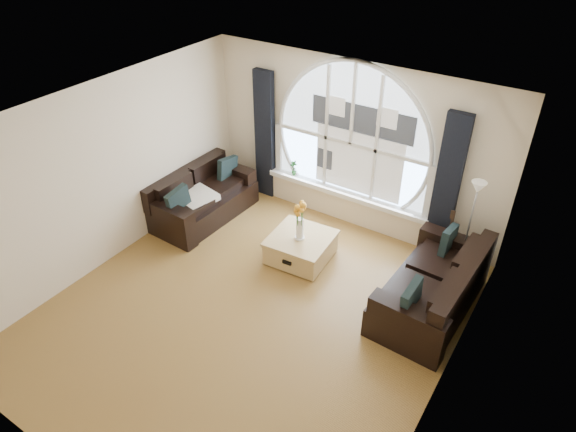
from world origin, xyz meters
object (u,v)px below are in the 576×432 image
at_px(coffee_chest, 301,246).
at_px(potted_plant, 294,168).
at_px(vase_flowers, 300,217).
at_px(sofa_left, 203,196).
at_px(floor_lamp, 467,232).
at_px(guitar, 449,238).
at_px(sofa_right, 431,285).

height_order(coffee_chest, potted_plant, potted_plant).
bearing_deg(coffee_chest, vase_flowers, -92.71).
relative_size(sofa_left, floor_lamp, 1.14).
xyz_separation_m(sofa_left, coffee_chest, (1.98, -0.08, -0.18)).
xyz_separation_m(vase_flowers, guitar, (1.90, 1.03, -0.26)).
bearing_deg(sofa_left, sofa_right, 1.41).
relative_size(sofa_left, sofa_right, 0.94).
bearing_deg(potted_plant, floor_lamp, -7.85).
xyz_separation_m(coffee_chest, vase_flowers, (0.00, -0.04, 0.57)).
xyz_separation_m(vase_flowers, potted_plant, (-0.96, 1.34, -0.10)).
bearing_deg(guitar, coffee_chest, -165.11).
bearing_deg(sofa_right, vase_flowers, -175.43).
bearing_deg(floor_lamp, coffee_chest, -157.93).
height_order(guitar, potted_plant, guitar).
bearing_deg(potted_plant, vase_flowers, -54.37).
xyz_separation_m(coffee_chest, floor_lamp, (2.15, 0.87, 0.58)).
distance_m(coffee_chest, guitar, 2.17).
xyz_separation_m(coffee_chest, potted_plant, (-0.96, 1.30, 0.47)).
bearing_deg(floor_lamp, guitar, 154.94).
height_order(floor_lamp, guitar, floor_lamp).
xyz_separation_m(sofa_left, vase_flowers, (1.99, -0.12, 0.39)).
height_order(vase_flowers, potted_plant, vase_flowers).
relative_size(coffee_chest, potted_plant, 3.35).
relative_size(guitar, potted_plant, 3.98).
bearing_deg(sofa_right, potted_plant, 159.42).
relative_size(floor_lamp, potted_plant, 6.01).
relative_size(sofa_right, floor_lamp, 1.22).
relative_size(sofa_left, coffee_chest, 2.05).
relative_size(sofa_right, guitar, 1.84).
bearing_deg(sofa_right, coffee_chest, -176.61).
height_order(vase_flowers, floor_lamp, floor_lamp).
bearing_deg(guitar, sofa_left, -179.39).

